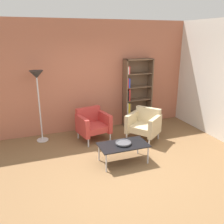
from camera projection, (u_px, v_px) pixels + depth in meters
name	position (u px, v px, depth m)	size (l,w,h in m)	color
ground_plane	(125.00, 171.00, 4.63)	(8.32, 8.32, 0.00)	brown
brick_back_panel	(89.00, 77.00, 6.38)	(6.40, 0.12, 2.90)	#B2664C
bookshelf_tall	(135.00, 94.00, 6.78)	(0.80, 0.30, 1.90)	brown
coffee_table_low	(123.00, 146.00, 4.86)	(1.00, 0.56, 0.40)	black
decorative_bowl	(123.00, 143.00, 4.84)	(0.32, 0.32, 0.05)	#4C4C51
armchair_spare_guest	(144.00, 124.00, 5.93)	(0.94, 0.95, 0.78)	#C6B289
armchair_by_bookshelf	(92.00, 124.00, 5.95)	(0.83, 0.78, 0.78)	#B73833
floor_lamp_torchiere	(37.00, 83.00, 5.55)	(0.32, 0.32, 1.74)	silver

